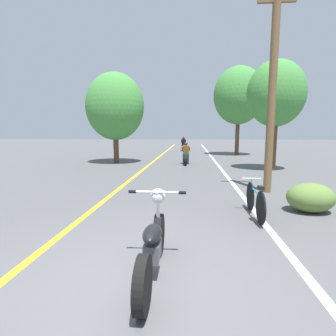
{
  "coord_description": "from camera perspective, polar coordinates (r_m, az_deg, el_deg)",
  "views": [
    {
      "loc": [
        0.7,
        -3.18,
        1.92
      ],
      "look_at": [
        0.06,
        4.04,
        0.9
      ],
      "focal_mm": 28.0,
      "sensor_mm": 36.0,
      "label": 1
    }
  ],
  "objects": [
    {
      "name": "ground_plane",
      "position": [
        3.78,
        -6.83,
        -22.54
      ],
      "size": [
        120.0,
        120.0,
        0.0
      ],
      "primitive_type": "plane",
      "color": "#515154"
    },
    {
      "name": "lane_stripe_center",
      "position": [
        15.53,
        -3.9,
        0.89
      ],
      "size": [
        0.14,
        48.0,
        0.01
      ],
      "primitive_type": "cube",
      "color": "yellow",
      "rests_on": "ground"
    },
    {
      "name": "lane_stripe_edge",
      "position": [
        15.42,
        10.77,
        0.71
      ],
      "size": [
        0.14,
        48.0,
        0.01
      ],
      "primitive_type": "cube",
      "color": "white",
      "rests_on": "ground"
    },
    {
      "name": "utility_pole",
      "position": [
        8.86,
        21.77,
        15.93
      ],
      "size": [
        1.1,
        0.24,
        6.27
      ],
      "color": "brown",
      "rests_on": "ground"
    },
    {
      "name": "roadside_tree_right_near",
      "position": [
        14.11,
        22.46,
        14.64
      ],
      "size": [
        2.76,
        2.48,
        5.31
      ],
      "color": "#513A23",
      "rests_on": "ground"
    },
    {
      "name": "roadside_tree_right_far",
      "position": [
        22.23,
        15.13,
        14.96
      ],
      "size": [
        3.95,
        3.55,
        7.01
      ],
      "color": "#513A23",
      "rests_on": "ground"
    },
    {
      "name": "roadside_tree_left",
      "position": [
        16.36,
        -11.47,
        12.94
      ],
      "size": [
        3.47,
        3.12,
        5.38
      ],
      "color": "#513A23",
      "rests_on": "ground"
    },
    {
      "name": "roadside_bush",
      "position": [
        7.15,
        28.61,
        -5.68
      ],
      "size": [
        1.1,
        0.88,
        0.7
      ],
      "color": "#5B7A38",
      "rests_on": "ground"
    },
    {
      "name": "motorcycle_foreground",
      "position": [
        3.64,
        -3.27,
        -16.16
      ],
      "size": [
        0.85,
        2.02,
        1.06
      ],
      "color": "black",
      "rests_on": "ground"
    },
    {
      "name": "motorcycle_rider_lead",
      "position": [
        15.46,
        3.91,
        2.69
      ],
      "size": [
        0.5,
        2.04,
        1.31
      ],
      "color": "black",
      "rests_on": "ground"
    },
    {
      "name": "motorcycle_rider_far",
      "position": [
        26.01,
        3.4,
        4.92
      ],
      "size": [
        0.5,
        2.0,
        1.41
      ],
      "color": "black",
      "rests_on": "ground"
    },
    {
      "name": "bicycle_parked",
      "position": [
        6.23,
        18.45,
        -6.76
      ],
      "size": [
        0.44,
        1.68,
        0.81
      ],
      "color": "black",
      "rests_on": "ground"
    }
  ]
}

